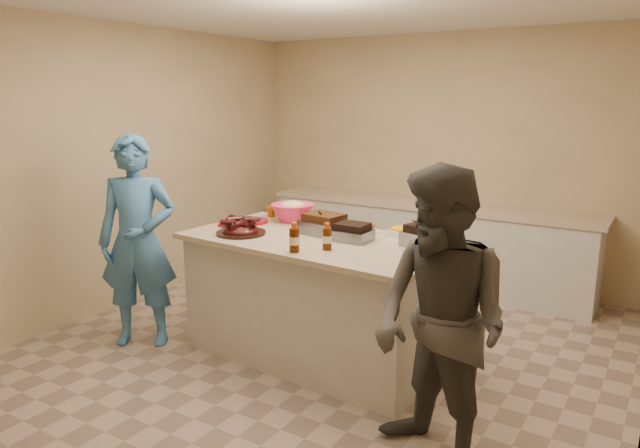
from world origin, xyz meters
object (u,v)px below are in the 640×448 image
Objects in this scene: island at (317,355)px; mustard_bottle at (313,236)px; roasting_pan at (425,246)px; bbq_bottle_b at (327,250)px; coleslaw_bowl at (293,221)px; bbq_bottle_a at (294,252)px; guest_blue at (145,341)px; rib_platter at (241,234)px; plastic_cup at (271,217)px.

island is 17.97× the size of mustard_bottle.
roasting_pan is 1.43× the size of bbq_bottle_b.
coleslaw_bowl is 1.02m from bbq_bottle_a.
bbq_bottle_a is (0.09, -0.42, 0.96)m from island.
guest_blue is (-1.61, -0.31, -0.96)m from bbq_bottle_b.
island is at bearing 20.12° from rib_platter.
mustard_bottle is (-0.15, 0.48, -0.00)m from bbq_bottle_a.
rib_platter is at bearing -147.54° from roasting_pan.
guest_blue is at bearing -156.05° from rib_platter.
coleslaw_bowl is 1.94× the size of bbq_bottle_b.
coleslaw_bowl is at bearing 16.27° from guest_blue.
plastic_cup is at bearing 145.53° from bbq_bottle_b.
rib_platter is 1.05× the size of coleslaw_bowl.
mustard_bottle is at bearing -38.53° from coleslaw_bowl.
mustard_bottle is at bearing 142.97° from island.
bbq_bottle_b is at bearing -124.74° from roasting_pan.
rib_platter is at bearing -96.15° from coleslaw_bowl.
bbq_bottle_b is (0.25, -0.25, 0.96)m from island.
island reaches higher than guest_blue.
mustard_bottle is 0.07× the size of guest_blue.
coleslaw_bowl is 0.27m from plastic_cup.
guest_blue is (-2.17, -0.77, -0.96)m from roasting_pan.
plastic_cup is (-1.57, 0.24, 0.00)m from roasting_pan.
bbq_bottle_b is (0.82, -0.04, 0.00)m from rib_platter.
plastic_cup is (-0.20, 0.66, 0.00)m from rib_platter.
coleslaw_bowl is at bearing 141.47° from mustard_bottle.
plastic_cup is at bearing 106.93° from rib_platter.
bbq_bottle_b reaches higher than mustard_bottle.
rib_platter is 0.69m from bbq_bottle_a.
mustard_bottle is (-0.86, -0.16, -0.00)m from roasting_pan.
island is 1.06m from bbq_bottle_a.
plastic_cup is at bearing 150.66° from mustard_bottle.
bbq_bottle_a reaches higher than bbq_bottle_b.
island is 9.69× the size of bbq_bottle_a.
mustard_bottle reaches higher than roasting_pan.
roasting_pan is at bearing 10.39° from mustard_bottle.
bbq_bottle_a is at bearing -122.85° from roasting_pan.
bbq_bottle_b is (-0.55, -0.46, 0.00)m from roasting_pan.
mustard_bottle is (0.51, 0.26, -0.00)m from rib_platter.
island is 1.27m from roasting_pan.
coleslaw_bowl is at bearing -173.07° from roasting_pan.
coleslaw_bowl is 0.21× the size of guest_blue.
guest_blue is at bearing -120.32° from plastic_cup.
guest_blue is at bearing -169.03° from bbq_bottle_b.
rib_platter is at bearing -152.84° from mustard_bottle.
plastic_cup is 0.06× the size of guest_blue.
bbq_bottle_a is at bearing -74.96° from island.
coleslaw_bowl is 0.57m from mustard_bottle.
mustard_bottle is 1.73m from guest_blue.
island is at bearing -149.83° from roasting_pan.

